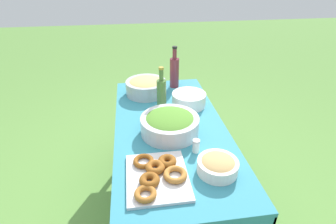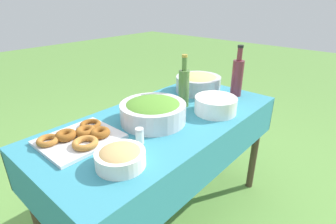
{
  "view_description": "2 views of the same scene",
  "coord_description": "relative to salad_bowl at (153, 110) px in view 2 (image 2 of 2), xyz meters",
  "views": [
    {
      "loc": [
        1.41,
        -0.22,
        1.67
      ],
      "look_at": [
        -0.03,
        -0.01,
        0.83
      ],
      "focal_mm": 28.0,
      "sensor_mm": 36.0,
      "label": 1
    },
    {
      "loc": [
        0.99,
        0.91,
        1.39
      ],
      "look_at": [
        0.03,
        0.05,
        0.81
      ],
      "focal_mm": 28.0,
      "sensor_mm": 36.0,
      "label": 2
    }
  ],
  "objects": [
    {
      "name": "ground_plane",
      "position": [
        -0.07,
        0.01,
        -0.81
      ],
      "size": [
        14.0,
        14.0,
        0.0
      ],
      "primitive_type": "plane",
      "color": "#609342"
    },
    {
      "name": "picnic_table",
      "position": [
        -0.07,
        0.01,
        -0.17
      ],
      "size": [
        1.47,
        0.71,
        0.75
      ],
      "color": "teal",
      "rests_on": "ground_plane"
    },
    {
      "name": "salad_bowl",
      "position": [
        0.0,
        0.0,
        0.0
      ],
      "size": [
        0.36,
        0.36,
        0.13
      ],
      "color": "silver",
      "rests_on": "picnic_table"
    },
    {
      "name": "pasta_bowl",
      "position": [
        -0.57,
        -0.1,
        0.0
      ],
      "size": [
        0.32,
        0.32,
        0.13
      ],
      "color": "#B2B7BC",
      "rests_on": "picnic_table"
    },
    {
      "name": "donut_platter",
      "position": [
        0.38,
        -0.12,
        -0.05
      ],
      "size": [
        0.37,
        0.32,
        0.05
      ],
      "color": "silver",
      "rests_on": "picnic_table"
    },
    {
      "name": "plate_stack",
      "position": [
        -0.33,
        0.19,
        -0.02
      ],
      "size": [
        0.25,
        0.25,
        0.1
      ],
      "color": "white",
      "rests_on": "picnic_table"
    },
    {
      "name": "olive_oil_bottle",
      "position": [
        -0.29,
        -0.01,
        0.06
      ],
      "size": [
        0.07,
        0.07,
        0.32
      ],
      "color": "#4C7238",
      "rests_on": "picnic_table"
    },
    {
      "name": "wine_bottle",
      "position": [
        -0.68,
        0.14,
        0.07
      ],
      "size": [
        0.08,
        0.08,
        0.34
      ],
      "color": "maroon",
      "rests_on": "picnic_table"
    },
    {
      "name": "bread_bowl",
      "position": [
        0.38,
        0.19,
        -0.02
      ],
      "size": [
        0.21,
        0.21,
        0.08
      ],
      "color": "white",
      "rests_on": "picnic_table"
    },
    {
      "name": "salt_shaker",
      "position": [
        0.21,
        0.12,
        -0.03
      ],
      "size": [
        0.04,
        0.04,
        0.08
      ],
      "color": "white",
      "rests_on": "picnic_table"
    }
  ]
}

